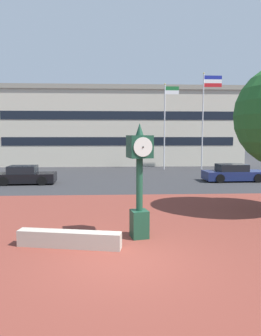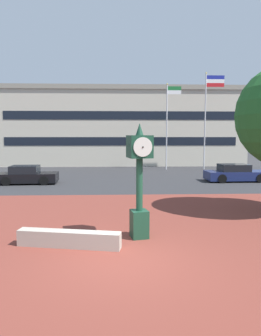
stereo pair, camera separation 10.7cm
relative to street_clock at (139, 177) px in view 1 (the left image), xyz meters
name	(u,v)px [view 1 (the left image)]	position (x,y,z in m)	size (l,w,h in m)	color
ground_plane	(122,259)	(-0.61, -1.77, -2.04)	(200.00, 200.00, 0.00)	#2D2D30
plaza_brick_paving	(121,230)	(-0.61, 0.83, -2.03)	(44.00, 13.20, 0.01)	brown
planter_wall	(69,239)	(-2.21, -0.78, -1.79)	(3.20, 0.40, 0.50)	#ADA393
street_clock	(139,177)	(0.00, 0.00, 0.00)	(0.86, 0.90, 3.79)	#19422D
car_street_near	(234,173)	(8.04, 12.35, -1.46)	(4.59, 1.97, 1.28)	navy
car_street_mid	(25,176)	(-7.14, 11.82, -1.47)	(4.15, 2.00, 1.28)	black
flagpole_primary	(166,121)	(4.21, 20.41, 2.79)	(1.45, 0.14, 8.44)	silver
flagpole_secondary	(205,111)	(8.13, 20.41, 3.73)	(1.88, 0.14, 9.51)	silver
civic_building	(119,128)	(-0.34, 31.15, 2.37)	(28.37, 15.98, 8.80)	beige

